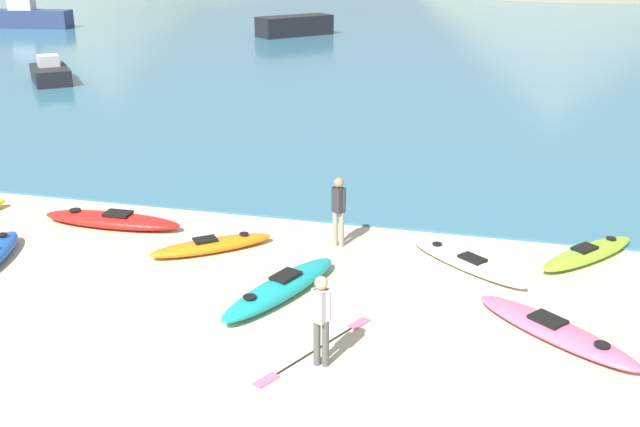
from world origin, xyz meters
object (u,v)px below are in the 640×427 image
at_px(kayak_on_sand_5, 112,220).
at_px(kayak_on_sand_2, 588,253).
at_px(person_near_foreground, 321,315).
at_px(moored_boat_3, 30,17).
at_px(kayak_on_sand_6, 281,288).
at_px(kayak_on_sand_7, 466,262).
at_px(person_near_waterline, 339,207).
at_px(loose_paddle, 316,350).
at_px(kayak_on_sand_0, 555,330).
at_px(moored_boat_1, 295,26).
at_px(kayak_on_sand_1, 211,245).
at_px(moored_boat_0, 50,73).

bearing_deg(kayak_on_sand_5, kayak_on_sand_2, 4.08).
xyz_separation_m(person_near_foreground, moored_boat_3, (-31.42, 38.51, -0.09)).
relative_size(kayak_on_sand_6, kayak_on_sand_7, 1.19).
height_order(kayak_on_sand_2, person_near_foreground, person_near_foreground).
distance_m(person_near_waterline, moored_boat_3, 45.52).
xyz_separation_m(person_near_waterline, loose_paddle, (0.63, -4.40, -0.88)).
bearing_deg(person_near_foreground, kayak_on_sand_0, 26.82).
bearing_deg(kayak_on_sand_0, kayak_on_sand_7, 123.58).
bearing_deg(moored_boat_1, kayak_on_sand_1, -76.73).
distance_m(kayak_on_sand_6, person_near_foreground, 2.62).
bearing_deg(kayak_on_sand_1, moored_boat_3, 128.92).
bearing_deg(moored_boat_0, kayak_on_sand_2, -33.39).
distance_m(kayak_on_sand_7, loose_paddle, 4.49).
xyz_separation_m(kayak_on_sand_0, person_near_foreground, (-3.63, -1.84, 0.76)).
bearing_deg(kayak_on_sand_5, person_near_waterline, 1.82).
xyz_separation_m(moored_boat_1, moored_boat_3, (-19.72, -0.46, 0.10)).
relative_size(moored_boat_3, loose_paddle, 2.28).
height_order(person_near_foreground, loose_paddle, person_near_foreground).
height_order(kayak_on_sand_6, moored_boat_3, moored_boat_3).
bearing_deg(loose_paddle, moored_boat_1, 106.61).
distance_m(kayak_on_sand_7, moored_boat_3, 47.79).
xyz_separation_m(kayak_on_sand_0, moored_boat_0, (-21.45, 18.21, 0.35)).
distance_m(moored_boat_1, loose_paddle, 40.26).
distance_m(kayak_on_sand_0, kayak_on_sand_5, 10.24).
height_order(kayak_on_sand_1, kayak_on_sand_5, kayak_on_sand_5).
height_order(person_near_waterline, moored_boat_1, person_near_waterline).
bearing_deg(moored_boat_3, kayak_on_sand_0, -46.30).
distance_m(kayak_on_sand_7, moored_boat_0, 25.28).
height_order(kayak_on_sand_2, loose_paddle, kayak_on_sand_2).
xyz_separation_m(kayak_on_sand_2, moored_boat_3, (-35.84, 33.13, 0.66)).
bearing_deg(kayak_on_sand_5, kayak_on_sand_0, -15.78).
relative_size(kayak_on_sand_5, moored_boat_3, 0.58).
xyz_separation_m(kayak_on_sand_7, loose_paddle, (-2.17, -3.93, -0.11)).
height_order(kayak_on_sand_1, moored_boat_3, moored_boat_3).
bearing_deg(person_near_foreground, loose_paddle, 116.13).
bearing_deg(kayak_on_sand_7, kayak_on_sand_6, -146.55).
distance_m(kayak_on_sand_7, person_near_waterline, 2.95).
distance_m(kayak_on_sand_5, kayak_on_sand_6, 5.49).
relative_size(kayak_on_sand_5, kayak_on_sand_6, 1.05).
distance_m(person_near_foreground, moored_boat_3, 49.70).
distance_m(kayak_on_sand_5, kayak_on_sand_7, 8.21).
bearing_deg(person_near_waterline, kayak_on_sand_6, -100.75).
height_order(kayak_on_sand_5, moored_boat_3, moored_boat_3).
relative_size(kayak_on_sand_5, person_near_waterline, 2.18).
bearing_deg(person_near_waterline, person_near_foreground, -80.20).
xyz_separation_m(person_near_waterline, moored_boat_1, (-10.87, 34.17, -0.20)).
distance_m(kayak_on_sand_6, moored_boat_3, 47.20).
relative_size(kayak_on_sand_1, kayak_on_sand_2, 0.95).
height_order(moored_boat_1, loose_paddle, moored_boat_1).
relative_size(kayak_on_sand_7, loose_paddle, 1.07).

